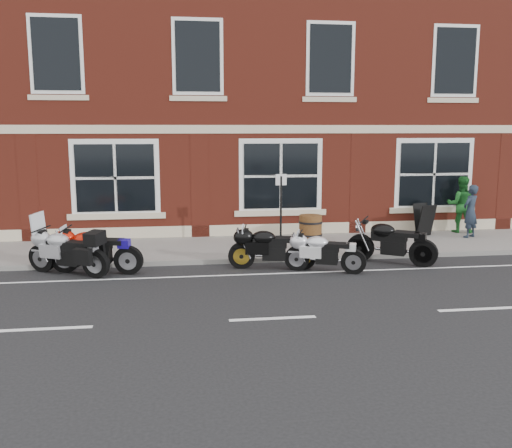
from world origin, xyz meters
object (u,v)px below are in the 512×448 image
object	(u,v)px
moto_sport_black	(270,247)
moto_naked_black	(390,240)
moto_sport_silver	(323,251)
pedestrian_left	(470,211)
moto_sport_red	(95,249)
pedestrian_right	(461,204)
barrel_planter	(310,228)
a_board_sign	(424,220)
parking_sign	(281,207)
moto_touring_silver	(66,250)

from	to	relation	value
moto_sport_black	moto_naked_black	bearing A→B (deg)	-75.77
moto_sport_silver	moto_sport_black	bearing A→B (deg)	90.86
moto_sport_black	moto_sport_silver	bearing A→B (deg)	-99.76
moto_sport_silver	moto_naked_black	distance (m)	2.01
moto_naked_black	pedestrian_left	xyz separation A→B (m)	(3.48, 2.45, 0.33)
moto_sport_red	pedestrian_right	bearing A→B (deg)	-59.20
moto_sport_silver	barrel_planter	bearing A→B (deg)	14.57
moto_sport_black	a_board_sign	world-z (taller)	a_board_sign
moto_sport_black	barrel_planter	xyz separation A→B (m)	(1.64, 2.67, -0.05)
moto_naked_black	a_board_sign	world-z (taller)	a_board_sign
moto_sport_black	pedestrian_left	distance (m)	7.12
moto_sport_black	pedestrian_left	world-z (taller)	pedestrian_left
moto_naked_black	pedestrian_left	bearing A→B (deg)	-20.87
pedestrian_right	moto_sport_red	bearing A→B (deg)	37.98
moto_sport_black	a_board_sign	size ratio (longest dim) A/B	2.15
pedestrian_left	a_board_sign	world-z (taller)	pedestrian_left
moto_naked_black	barrel_planter	size ratio (longest dim) A/B	2.56
pedestrian_right	a_board_sign	xyz separation A→B (m)	(-1.40, -0.40, -0.40)
moto_sport_silver	parking_sign	xyz separation A→B (m)	(-0.70, 1.89, 0.83)
moto_sport_black	parking_sign	size ratio (longest dim) A/B	1.02
moto_sport_silver	a_board_sign	xyz separation A→B (m)	(4.13, 3.55, 0.11)
moto_sport_silver	moto_naked_black	xyz separation A→B (m)	(1.91, 0.63, 0.09)
a_board_sign	moto_touring_silver	bearing A→B (deg)	174.91
moto_touring_silver	pedestrian_left	xyz separation A→B (m)	(11.48, 2.47, 0.33)
moto_naked_black	a_board_sign	size ratio (longest dim) A/B	2.00
moto_touring_silver	moto_sport_red	distance (m)	0.65
moto_touring_silver	moto_sport_black	world-z (taller)	moto_touring_silver
moto_sport_red	pedestrian_left	world-z (taller)	pedestrian_left
a_board_sign	moto_sport_red	bearing A→B (deg)	175.82
moto_naked_black	moto_sport_black	bearing A→B (deg)	126.76
pedestrian_left	barrel_planter	xyz separation A→B (m)	(-4.97, 0.07, -0.42)
moto_touring_silver	pedestrian_right	xyz separation A→B (m)	(11.62, 3.35, 0.42)
moto_sport_silver	pedestrian_right	size ratio (longest dim) A/B	1.04
moto_touring_silver	pedestrian_right	bearing A→B (deg)	-45.29
pedestrian_left	pedestrian_right	xyz separation A→B (m)	(0.14, 0.88, 0.09)
a_board_sign	pedestrian_right	bearing A→B (deg)	-5.13
barrel_planter	parking_sign	distance (m)	1.87
moto_touring_silver	moto_sport_silver	bearing A→B (deg)	-67.03
moto_touring_silver	parking_sign	xyz separation A→B (m)	(5.39, 1.28, 0.74)
moto_touring_silver	moto_sport_black	bearing A→B (deg)	-62.88
moto_touring_silver	moto_sport_silver	distance (m)	6.12
moto_touring_silver	pedestrian_left	size ratio (longest dim) A/B	1.25
moto_sport_red	moto_sport_silver	xyz separation A→B (m)	(5.44, -0.63, -0.08)
moto_sport_red	barrel_planter	size ratio (longest dim) A/B	2.86
moto_touring_silver	moto_sport_silver	world-z (taller)	moto_touring_silver
barrel_planter	parking_sign	xyz separation A→B (m)	(-1.12, -1.25, 0.83)
moto_sport_silver	a_board_sign	world-z (taller)	a_board_sign
moto_sport_black	barrel_planter	size ratio (longest dim) A/B	2.75
moto_sport_red	a_board_sign	distance (m)	10.01
moto_sport_silver	a_board_sign	size ratio (longest dim) A/B	1.88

